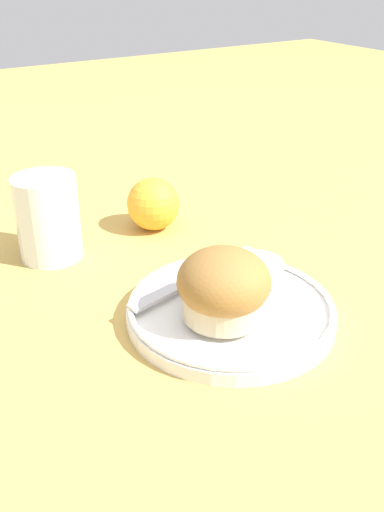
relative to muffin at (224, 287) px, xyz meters
The scene contains 8 objects.
ground_plane 0.07m from the muffin, 32.61° to the left, with size 3.00×3.00×0.00m, color tan.
plate 0.05m from the muffin, 35.80° to the left, with size 0.21×0.21×0.02m.
muffin is the anchor object (origin of this frame).
cream_ramekin 0.08m from the muffin, 28.70° to the left, with size 0.06×0.06×0.02m.
berry_pair 0.05m from the muffin, 87.02° to the left, with size 0.03×0.01×0.01m.
butter_knife 0.08m from the muffin, 76.65° to the left, with size 0.18×0.05×0.00m.
orange_fruit 0.25m from the muffin, 76.11° to the left, with size 0.07×0.07×0.07m.
juice_glass 0.25m from the muffin, 108.99° to the left, with size 0.07×0.07×0.10m.
Camera 1 is at (-0.31, -0.39, 0.33)m, focal length 40.00 mm.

